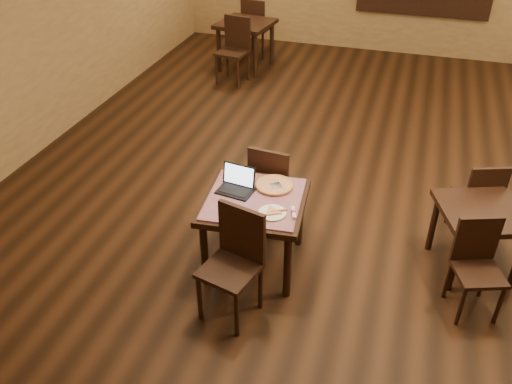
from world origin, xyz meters
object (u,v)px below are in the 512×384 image
(chair_main_far, at_px, (272,183))
(laptop, at_px, (237,184))
(chair_main_near, at_px, (235,257))
(other_table_b, at_px, (246,30))
(other_table_b_chair_near, at_px, (235,46))
(other_table_c, at_px, (480,220))
(pizza_pan, at_px, (274,186))
(other_table_c_chair_near, at_px, (477,261))
(other_table_b_chair_far, at_px, (255,24))
(tiled_table, at_px, (254,207))
(other_table_c_chair_far, at_px, (479,196))

(chair_main_far, xyz_separation_m, laptop, (-0.19, -0.51, 0.27))
(chair_main_near, distance_m, other_table_b, 5.85)
(other_table_b_chair_near, relative_size, other_table_c, 1.13)
(pizza_pan, bearing_deg, chair_main_near, -96.55)
(chair_main_near, height_order, other_table_c_chair_near, chair_main_near)
(other_table_b, distance_m, other_table_b_chair_far, 0.62)
(other_table_c, height_order, other_table_c_chair_near, other_table_c_chair_near)
(other_table_b_chair_near, bearing_deg, tiled_table, -60.82)
(other_table_b_chair_near, bearing_deg, pizza_pan, -58.29)
(chair_main_far, height_order, laptop, laptop)
(pizza_pan, relative_size, other_table_b_chair_far, 0.32)
(chair_main_far, distance_m, other_table_c_chair_near, 2.07)
(laptop, relative_size, other_table_b_chair_far, 0.33)
(other_table_b_chair_far, relative_size, other_table_c_chair_far, 1.19)
(pizza_pan, bearing_deg, tiled_table, -116.57)
(other_table_c, bearing_deg, laptop, 171.45)
(laptop, distance_m, other_table_c_chair_far, 2.45)
(other_table_b_chair_far, distance_m, other_table_c_chair_far, 5.88)
(other_table_c, bearing_deg, chair_main_near, -169.59)
(other_table_c_chair_near, xyz_separation_m, other_table_c_chair_far, (0.05, 1.04, 0.00))
(pizza_pan, height_order, other_table_c_chair_far, other_table_c_chair_far)
(pizza_pan, xyz_separation_m, other_table_c_chair_near, (1.85, -0.21, -0.27))
(chair_main_far, distance_m, other_table_c, 2.01)
(chair_main_far, relative_size, other_table_b_chair_near, 0.93)
(chair_main_near, bearing_deg, other_table_b_chair_far, 120.05)
(other_table_c_chair_far, bearing_deg, other_table_b, -66.32)
(chair_main_far, height_order, other_table_c_chair_near, chair_main_far)
(pizza_pan, distance_m, other_table_b_chair_far, 5.66)
(other_table_b, height_order, other_table_b_chair_far, other_table_b_chair_far)
(laptop, xyz_separation_m, other_table_c, (2.20, 0.45, -0.25))
(other_table_c_chair_near, bearing_deg, pizza_pan, 153.44)
(other_table_b, height_order, other_table_b_chair_near, other_table_b_chair_near)
(other_table_c, bearing_deg, other_table_b_chair_far, 106.40)
(other_table_b, height_order, other_table_c_chair_near, other_table_c_chair_near)
(tiled_table, height_order, pizza_pan, pizza_pan)
(chair_main_near, xyz_separation_m, other_table_b_chair_near, (-1.72, 4.97, 0.02))
(other_table_b, xyz_separation_m, other_table_c, (3.71, -4.43, -0.11))
(tiled_table, xyz_separation_m, other_table_b_chair_far, (-1.73, 5.59, -0.07))
(laptop, bearing_deg, chair_main_near, -65.06)
(laptop, height_order, other_table_b_chair_far, other_table_b_chair_far)
(chair_main_near, height_order, other_table_b_chair_near, other_table_b_chair_near)
(pizza_pan, distance_m, other_table_c_chair_far, 2.09)
(other_table_b_chair_far, relative_size, other_table_c, 1.13)
(other_table_b, relative_size, other_table_b_chair_far, 0.93)
(tiled_table, relative_size, other_table_c_chair_near, 1.13)
(laptop, relative_size, other_table_c_chair_far, 0.39)
(tiled_table, relative_size, chair_main_far, 1.02)
(tiled_table, height_order, other_table_b, other_table_b)
(tiled_table, relative_size, other_table_b_chair_near, 0.95)
(chair_main_near, height_order, laptop, chair_main_near)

